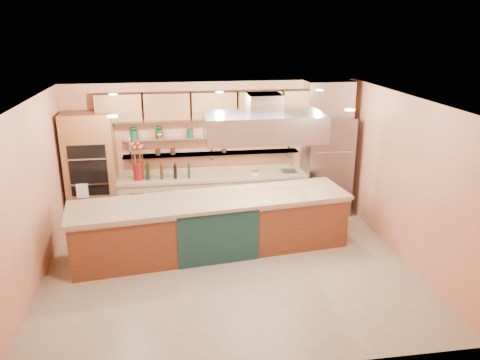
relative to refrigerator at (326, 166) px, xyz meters
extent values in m
cube|color=gray|center=(-2.35, -2.14, -1.06)|extent=(6.00, 5.00, 0.02)
cube|color=black|center=(-2.35, -2.14, 1.75)|extent=(6.00, 5.00, 0.02)
cube|color=tan|center=(-2.35, 0.36, 0.35)|extent=(6.00, 0.04, 2.80)
cube|color=tan|center=(-2.35, -4.64, 0.35)|extent=(6.00, 0.04, 2.80)
cube|color=tan|center=(-5.35, -2.14, 0.35)|extent=(0.04, 5.00, 2.80)
cube|color=tan|center=(0.65, -2.14, 0.35)|extent=(0.04, 5.00, 2.80)
cube|color=brown|center=(-4.80, 0.04, 0.10)|extent=(0.95, 0.64, 2.30)
cube|color=slate|center=(0.00, 0.00, 0.00)|extent=(0.95, 0.72, 2.10)
cube|color=#A18760|center=(-2.40, 0.06, -0.58)|extent=(3.84, 0.64, 0.93)
cube|color=#B7B9BF|center=(-2.40, 0.23, 0.30)|extent=(3.60, 0.26, 0.03)
cube|color=#B7B9BF|center=(-2.40, 0.23, 0.65)|extent=(3.60, 0.26, 0.03)
cube|color=brown|center=(-2.35, 0.18, 1.30)|extent=(4.60, 0.36, 0.55)
cube|color=#B7B9BF|center=(-1.66, -1.46, 1.20)|extent=(2.00, 1.00, 0.45)
cube|color=#FFE5A5|center=(-2.35, -1.94, 1.72)|extent=(4.00, 2.80, 0.02)
cube|color=brown|center=(-2.56, -1.46, -0.55)|extent=(4.89, 1.63, 1.00)
cylinder|color=maroon|center=(-3.90, 0.01, 0.06)|extent=(0.22, 0.22, 0.36)
cube|color=black|center=(-3.31, 0.01, 0.03)|extent=(0.97, 0.58, 0.30)
cube|color=silver|center=(-1.53, 0.01, -0.08)|extent=(0.16, 0.12, 0.09)
cylinder|color=silver|center=(-0.73, 0.11, -0.02)|extent=(0.03, 0.03, 0.20)
ellipsoid|color=#C7602D|center=(-3.46, 0.23, 0.73)|extent=(0.19, 0.19, 0.13)
cylinder|color=#0D4020|center=(-2.84, 0.23, 0.75)|extent=(0.14, 0.14, 0.16)
camera|label=1|loc=(-3.20, -9.07, 2.86)|focal=35.00mm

